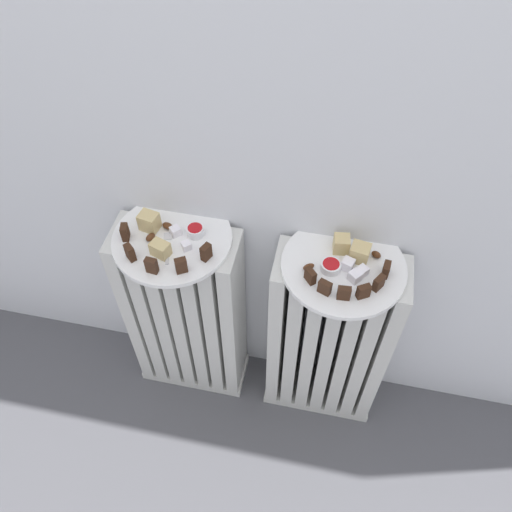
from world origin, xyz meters
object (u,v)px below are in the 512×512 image
Objects in this scene: radiator_left at (187,316)px; jam_bowl_right at (331,266)px; jam_bowl_left at (195,231)px; fork at (168,246)px; radiator_right at (328,341)px; plate_left at (172,239)px; plate_right at (344,266)px.

radiator_left is 14.26× the size of jam_bowl_right.
jam_bowl_left is 0.44× the size of fork.
jam_bowl_left is 0.92× the size of jam_bowl_right.
plate_left reaches higher than radiator_right.
plate_left is 0.03m from fork.
radiator_right is 14.26× the size of jam_bowl_right.
jam_bowl_left is 0.08m from fork.
jam_bowl_left is (0.05, 0.02, 0.36)m from radiator_left.
plate_right is 6.26× the size of jam_bowl_right.
fork is (-0.42, -0.03, 0.01)m from plate_right.
plate_left is 0.39m from jam_bowl_right.
plate_left is at bearing 180.00° from radiator_left.
fork is at bearing -92.83° from plate_left.
jam_bowl_right reaches higher than plate_right.
radiator_right is at bearing 4.00° from fork.
plate_right reaches higher than radiator_right.
radiator_left is at bearing 180.00° from radiator_right.
jam_bowl_right is (0.39, -0.02, 0.36)m from radiator_left.
jam_bowl_left is at bearing 176.59° from plate_right.
fork is at bearing -178.61° from jam_bowl_right.
radiator_left is 6.78× the size of fork.
jam_bowl_left is at bearing 42.66° from fork.
plate_left is at bearing -158.09° from jam_bowl_left.
jam_bowl_right reaches higher than plate_left.
plate_right is 0.36m from jam_bowl_left.
jam_bowl_left is at bearing 172.91° from jam_bowl_right.
radiator_right is 0.51m from jam_bowl_left.
radiator_right is 0.54m from plate_left.
radiator_left is 0.54m from plate_right.
fork is at bearing -92.83° from radiator_left.
jam_bowl_right is (0.33, -0.04, -0.00)m from jam_bowl_left.
radiator_left is at bearing -158.09° from jam_bowl_left.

